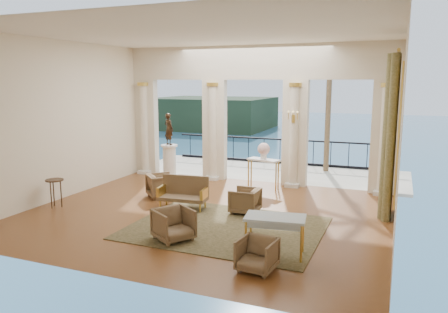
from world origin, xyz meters
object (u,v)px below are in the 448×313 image
at_px(settee, 184,192).
at_px(side_table, 55,183).
at_px(armchair_a, 174,223).
at_px(pedestal, 170,161).
at_px(armchair_c, 245,199).
at_px(statue, 169,129).
at_px(game_table, 275,220).
at_px(armchair_b, 257,253).
at_px(console_table, 263,164).
at_px(armchair_d, 161,184).

relative_size(settee, side_table, 1.76).
distance_m(armchair_a, pedestal, 6.32).
bearing_deg(armchair_c, statue, -128.17).
bearing_deg(game_table, armchair_a, 171.82).
distance_m(armchair_b, pedestal, 8.19).
bearing_deg(armchair_c, armchair_a, -17.66).
height_order(armchair_a, side_table, side_table).
distance_m(armchair_b, settee, 4.27).
relative_size(armchair_a, game_table, 0.62).
xyz_separation_m(statue, console_table, (3.59, -0.45, -0.91)).
bearing_deg(settee, armchair_a, -74.38).
relative_size(pedestal, console_table, 1.07).
xyz_separation_m(armchair_b, settee, (-3.01, 3.02, 0.10)).
distance_m(pedestal, side_table, 4.61).
relative_size(armchair_b, game_table, 0.54).
relative_size(armchair_d, statue, 0.69).
relative_size(settee, game_table, 1.10).
xyz_separation_m(armchair_a, side_table, (-4.13, 0.99, 0.28)).
bearing_deg(armchair_c, armchair_b, 22.99).
bearing_deg(armchair_a, settee, 54.80).
xyz_separation_m(armchair_b, console_table, (-1.65, 5.84, 0.46)).
bearing_deg(settee, armchair_d, 140.23).
bearing_deg(armchair_c, settee, -83.84).
relative_size(game_table, side_table, 1.61).
height_order(armchair_a, armchair_d, armchair_a).
distance_m(armchair_c, game_table, 2.82).
height_order(armchair_b, armchair_d, armchair_d).
distance_m(armchair_a, settee, 2.40).
relative_size(armchair_c, game_table, 0.58).
xyz_separation_m(pedestal, statue, (0.00, 0.00, 1.15)).
relative_size(game_table, console_table, 1.15).
bearing_deg(statue, armchair_a, 144.59).
xyz_separation_m(game_table, pedestal, (-5.35, 5.49, -0.16)).
relative_size(armchair_a, statue, 0.69).
height_order(armchair_a, statue, statue).
xyz_separation_m(armchair_d, statue, (-1.11, 2.52, 1.32)).
relative_size(game_table, pedestal, 1.07).
relative_size(settee, console_table, 1.26).
bearing_deg(statue, pedestal, -0.00).
bearing_deg(console_table, side_table, -123.16).
bearing_deg(pedestal, console_table, -7.13).
bearing_deg(side_table, console_table, 41.36).
relative_size(armchair_b, pedestal, 0.57).
distance_m(pedestal, console_table, 3.63).
xyz_separation_m(armchair_a, armchair_c, (0.78, 2.40, -0.02)).
relative_size(armchair_d, settee, 0.56).
bearing_deg(statue, armchair_b, 154.75).
xyz_separation_m(armchair_a, console_table, (0.47, 5.04, 0.41)).
distance_m(armchair_b, side_table, 6.51).
distance_m(game_table, statue, 7.73).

